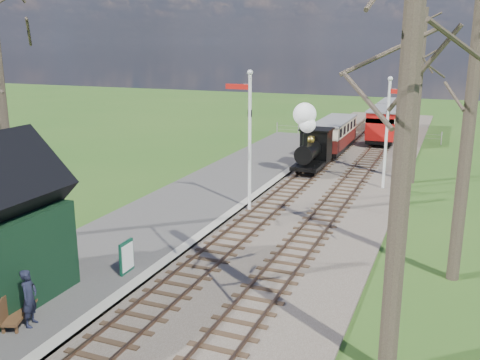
# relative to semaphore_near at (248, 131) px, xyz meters

# --- Properties ---
(distant_hills) EXTENTS (114.40, 48.00, 22.02)m
(distant_hills) POSITION_rel_semaphore_near_xyz_m (2.17, 48.38, -19.83)
(distant_hills) COLOR #385B23
(distant_hills) RESTS_ON ground
(ballast_bed) EXTENTS (8.00, 60.00, 0.10)m
(ballast_bed) POSITION_rel_semaphore_near_xyz_m (2.07, 6.00, -3.57)
(ballast_bed) COLOR brown
(ballast_bed) RESTS_ON ground
(track_near) EXTENTS (1.60, 60.00, 0.15)m
(track_near) POSITION_rel_semaphore_near_xyz_m (0.77, 6.00, -3.52)
(track_near) COLOR brown
(track_near) RESTS_ON ground
(track_far) EXTENTS (1.60, 60.00, 0.15)m
(track_far) POSITION_rel_semaphore_near_xyz_m (3.37, 6.00, -3.52)
(track_far) COLOR brown
(track_far) RESTS_ON ground
(platform) EXTENTS (5.00, 44.00, 0.20)m
(platform) POSITION_rel_semaphore_near_xyz_m (-2.73, -2.00, -3.52)
(platform) COLOR #474442
(platform) RESTS_ON ground
(coping_strip) EXTENTS (0.40, 44.00, 0.21)m
(coping_strip) POSITION_rel_semaphore_near_xyz_m (-0.43, -2.00, -3.52)
(coping_strip) COLOR #B2AD9E
(coping_strip) RESTS_ON ground
(semaphore_near) EXTENTS (1.22, 0.24, 6.22)m
(semaphore_near) POSITION_rel_semaphore_near_xyz_m (0.00, 0.00, 0.00)
(semaphore_near) COLOR silver
(semaphore_near) RESTS_ON ground
(semaphore_far) EXTENTS (1.22, 0.24, 5.72)m
(semaphore_far) POSITION_rel_semaphore_near_xyz_m (5.14, 6.00, -0.27)
(semaphore_far) COLOR silver
(semaphore_far) RESTS_ON ground
(bare_trees) EXTENTS (15.51, 22.39, 12.00)m
(bare_trees) POSITION_rel_semaphore_near_xyz_m (2.10, -5.90, 1.59)
(bare_trees) COLOR #382D23
(bare_trees) RESTS_ON ground
(fence_line) EXTENTS (12.60, 0.08, 1.00)m
(fence_line) POSITION_rel_semaphore_near_xyz_m (1.07, 20.00, -3.07)
(fence_line) COLOR slate
(fence_line) RESTS_ON ground
(locomotive) EXTENTS (1.60, 3.73, 3.99)m
(locomotive) POSITION_rel_semaphore_near_xyz_m (0.76, 7.91, -1.76)
(locomotive) COLOR black
(locomotive) RESTS_ON ground
(coach) EXTENTS (1.86, 6.39, 1.96)m
(coach) POSITION_rel_semaphore_near_xyz_m (0.77, 13.96, -2.25)
(coach) COLOR black
(coach) RESTS_ON ground
(red_carriage_a) EXTENTS (2.03, 5.03, 2.14)m
(red_carriage_a) POSITION_rel_semaphore_near_xyz_m (3.37, 18.79, -2.14)
(red_carriage_a) COLOR black
(red_carriage_a) RESTS_ON ground
(red_carriage_b) EXTENTS (2.03, 5.03, 2.14)m
(red_carriage_b) POSITION_rel_semaphore_near_xyz_m (3.37, 24.29, -2.14)
(red_carriage_b) COLOR black
(red_carriage_b) RESTS_ON ground
(sign_board) EXTENTS (0.11, 0.72, 1.05)m
(sign_board) POSITION_rel_semaphore_near_xyz_m (-1.08, -7.87, -2.90)
(sign_board) COLOR #0D3F2C
(sign_board) RESTS_ON platform
(bench) EXTENTS (0.98, 1.60, 0.88)m
(bench) POSITION_rel_semaphore_near_xyz_m (-2.08, -11.55, -3.01)
(bench) COLOR #4F331C
(bench) RESTS_ON platform
(person) EXTENTS (0.51, 0.64, 1.54)m
(person) POSITION_rel_semaphore_near_xyz_m (-1.53, -11.59, -2.65)
(person) COLOR black
(person) RESTS_ON platform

